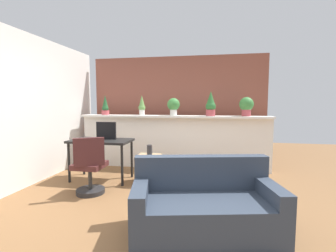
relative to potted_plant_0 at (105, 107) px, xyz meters
name	(u,v)px	position (x,y,z in m)	size (l,w,h in m)	color
ground_plane	(149,206)	(1.53, -1.97, -1.34)	(12.00, 12.00, 0.00)	brown
divider_wall	(173,143)	(1.53, 0.03, -0.78)	(4.06, 0.16, 1.11)	white
plant_shelf	(172,116)	(1.53, -0.01, -0.20)	(4.06, 0.37, 0.04)	white
brick_wall_behind	(177,110)	(1.53, 0.63, -0.09)	(4.06, 0.10, 2.50)	brown
side_wall_left	(22,110)	(-0.75, -1.57, -0.04)	(0.12, 4.40, 2.60)	white
potted_plant_0	(105,107)	(0.00, 0.00, 0.00)	(0.17, 0.17, 0.44)	#B7474C
potted_plant_1	(142,106)	(0.85, 0.02, 0.03)	(0.15, 0.15, 0.44)	silver
potted_plant_2	(173,105)	(1.55, -0.01, 0.03)	(0.27, 0.27, 0.37)	silver
potted_plant_3	(211,104)	(2.33, -0.03, 0.05)	(0.21, 0.21, 0.51)	#B7474C
potted_plant_4	(246,106)	(3.04, 0.03, 0.03)	(0.29, 0.29, 0.38)	#B7474C
desk	(101,144)	(0.37, -1.02, -0.67)	(1.10, 0.60, 0.75)	black
tv_monitor	(106,131)	(0.44, -0.94, -0.43)	(0.38, 0.04, 0.32)	black
office_chair	(90,170)	(0.53, -1.74, -0.95)	(0.52, 0.52, 0.91)	#262628
side_cube_shelf	(148,169)	(1.28, -1.04, -1.09)	(0.40, 0.41, 0.50)	tan
vase_on_shelf	(150,150)	(1.30, -1.04, -0.74)	(0.09, 0.09, 0.19)	#2D2D33
couch	(205,207)	(2.32, -2.52, -1.05)	(1.69, 1.08, 0.80)	#333D4C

